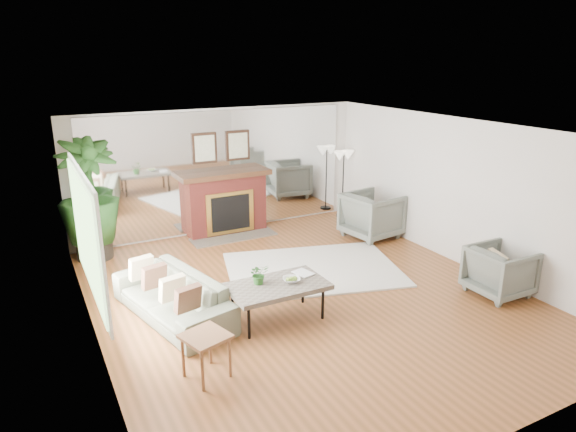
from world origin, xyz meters
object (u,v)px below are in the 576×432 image
armchair_back (372,215)px  armchair_front (500,271)px  sofa (172,297)px  potted_ficus (88,196)px  floor_lamp (344,161)px  coffee_table (278,287)px  fireplace (227,202)px  side_table (206,342)px

armchair_back → armchair_front: armchair_back is taller
sofa → armchair_back: armchair_back is taller
potted_ficus → armchair_back: bearing=-15.6°
floor_lamp → coffee_table: bearing=-133.9°
fireplace → sofa: fireplace is taller
fireplace → coffee_table: size_ratio=1.54×
side_table → floor_lamp: 6.47m
armchair_back → floor_lamp: 1.65m
coffee_table → armchair_front: 3.43m
fireplace → coffee_table: fireplace is taller
armchair_front → floor_lamp: bearing=-0.9°
armchair_front → floor_lamp: (0.10, 4.41, 0.89)m
armchair_back → potted_ficus: size_ratio=0.46×
fireplace → armchair_back: 2.92m
coffee_table → potted_ficus: potted_ficus is taller
potted_ficus → floor_lamp: potted_ficus is taller
side_table → potted_ficus: size_ratio=0.27×
fireplace → armchair_front: 5.26m
side_table → floor_lamp: floor_lamp is taller
fireplace → armchair_back: fireplace is taller
armchair_front → floor_lamp: floor_lamp is taller
fireplace → potted_ficus: potted_ficus is taller
coffee_table → potted_ficus: (-1.88, 3.55, 0.67)m
armchair_back → potted_ficus: 5.29m
armchair_front → side_table: armchair_front is taller
coffee_table → floor_lamp: 4.99m
armchair_back → side_table: armchair_back is taller
coffee_table → side_table: (-1.30, -0.81, -0.04)m
fireplace → floor_lamp: 2.77m
armchair_front → potted_ficus: potted_ficus is taller
armchair_back → armchair_front: (0.15, -2.99, -0.08)m
sofa → floor_lamp: size_ratio=1.40×
coffee_table → floor_lamp: (3.42, 3.55, 0.79)m
floor_lamp → armchair_front: bearing=-91.3°
coffee_table → sofa: 1.47m
coffee_table → armchair_back: armchair_back is taller
floor_lamp → sofa: bearing=-149.1°
side_table → sofa: bearing=88.1°
armchair_back → floor_lamp: bearing=-17.8°
armchair_back → floor_lamp: size_ratio=0.67×
coffee_table → armchair_front: size_ratio=1.60×
coffee_table → side_table: size_ratio=2.30×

